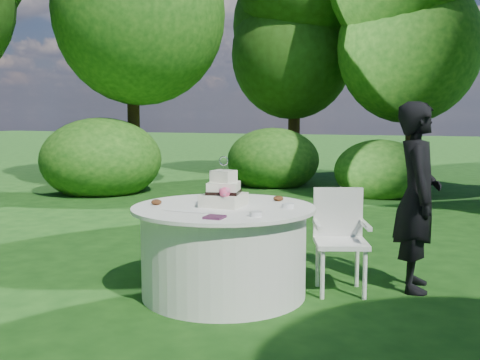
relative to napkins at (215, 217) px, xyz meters
name	(u,v)px	position (x,y,z in m)	size (l,w,h in m)	color
ground	(224,294)	(-0.16, 0.54, -0.78)	(80.00, 80.00, 0.00)	#143D10
napkins	(215,217)	(0.00, 0.00, 0.00)	(0.14, 0.14, 0.02)	#4D2140
feather_plume	(188,211)	(-0.30, 0.17, 0.00)	(0.48, 0.07, 0.01)	white
guest	(417,197)	(1.36, 1.30, 0.05)	(0.60, 0.40, 1.66)	black
table	(224,250)	(-0.16, 0.54, -0.39)	(1.56, 1.56, 0.77)	silver
cake	(224,193)	(-0.16, 0.56, 0.10)	(0.33, 0.35, 0.43)	beige
chair	(340,232)	(0.74, 1.03, -0.26)	(0.56, 0.56, 0.90)	white
votives	(251,204)	(0.07, 0.60, 0.01)	(0.92, 0.91, 0.04)	white
petal_cups	(219,200)	(-0.27, 0.69, 0.02)	(1.00, 0.68, 0.05)	#562D16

